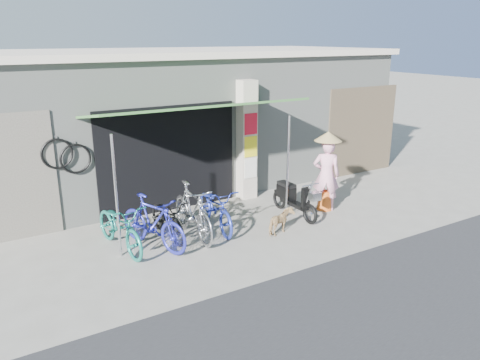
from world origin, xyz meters
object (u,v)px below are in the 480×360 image
bike_teal (120,226)px  street_dog (281,222)px  bike_navy (216,208)px  bike_silver (193,211)px  moped (293,198)px  nun (326,172)px  bike_blue (153,222)px  bike_black (168,218)px

bike_teal → street_dog: bike_teal is taller
bike_navy → street_dog: bearing=-37.1°
bike_silver → moped: bearing=-0.3°
street_dog → moped: bearing=-69.6°
street_dog → nun: size_ratio=0.34×
bike_navy → street_dog: size_ratio=2.81×
bike_blue → bike_black: size_ratio=1.10×
bike_teal → bike_navy: (2.09, -0.01, -0.01)m
bike_black → nun: (3.88, -0.41, 0.51)m
street_dog → moped: size_ratio=0.40×
bike_teal → moped: 4.01m
bike_black → bike_navy: bike_navy is taller
bike_black → bike_silver: bearing=-29.2°
street_dog → bike_teal: bearing=53.0°
bike_blue → bike_navy: (1.50, 0.23, -0.06)m
bike_black → bike_teal: bearing=-174.6°
moped → nun: bearing=-4.6°
street_dog → nun: nun is taller
street_dog → nun: (1.78, 0.67, 0.66)m
bike_black → bike_navy: size_ratio=0.89×
bike_teal → bike_black: bearing=-1.9°
bike_blue → moped: (3.41, -0.01, -0.12)m
bike_black → street_dog: bearing=-27.7°
bike_silver → nun: bearing=-0.8°
bike_silver → street_dog: bearing=-24.9°
bike_teal → bike_navy: 2.09m
bike_blue → bike_navy: bike_blue is taller
bike_blue → bike_teal: bearing=136.5°
bike_black → bike_silver: 0.54m
bike_silver → bike_blue: bearing=-172.2°
bike_blue → moped: bearing=-21.5°
bike_black → street_dog: 2.36m
bike_teal → bike_black: bike_teal is taller
moped → nun: 1.04m
street_dog → bike_silver: bearing=43.5°
moped → nun: size_ratio=0.85×
bike_silver → bike_navy: bearing=14.7°
bike_navy → moped: (1.91, -0.24, -0.06)m
bike_black → moped: moped is taller
bike_teal → nun: bearing=-11.2°
bike_black → moped: bearing=-7.0°
bike_teal → moped: (4.00, -0.25, -0.07)m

